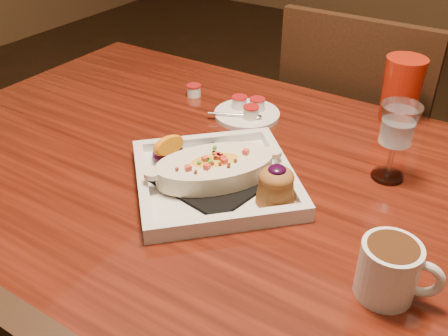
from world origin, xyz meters
The scene contains 8 objects.
table centered at (0.00, 0.00, 0.65)m, with size 1.50×0.90×0.75m.
chair_far centered at (0.00, 0.63, 0.51)m, with size 0.42×0.42×0.93m.
plate centered at (-0.05, -0.04, 0.78)m, with size 0.40×0.40×0.08m.
coffee_mug centered at (0.29, -0.13, 0.80)m, with size 0.11×0.08×0.09m.
goblet centered at (0.20, 0.16, 0.85)m, with size 0.07×0.07×0.15m.
saucer centered at (-0.15, 0.23, 0.76)m, with size 0.15×0.15×0.10m.
creamer_loose centered at (-0.31, 0.26, 0.76)m, with size 0.04×0.04×0.03m.
red_tumbler centered at (0.15, 0.40, 0.82)m, with size 0.09×0.09×0.15m, color #AB1D0C.
Camera 1 is at (0.36, -0.66, 1.28)m, focal length 40.00 mm.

